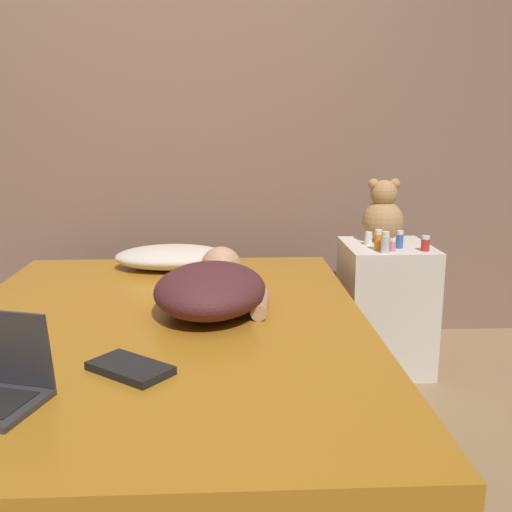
{
  "coord_description": "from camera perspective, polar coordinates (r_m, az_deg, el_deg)",
  "views": [
    {
      "loc": [
        0.25,
        -2.06,
        1.21
      ],
      "look_at": [
        0.36,
        0.26,
        0.7
      ],
      "focal_mm": 42.0,
      "sensor_mm": 36.0,
      "label": 1
    }
  ],
  "objects": [
    {
      "name": "person_lying",
      "position": [
        2.29,
        -4.15,
        -2.92
      ],
      "size": [
        0.47,
        0.74,
        0.18
      ],
      "rotation": [
        0.0,
        0.0,
        -0.11
      ],
      "color": "#4C2328",
      "rests_on": "bed"
    },
    {
      "name": "bed",
      "position": [
        2.28,
        -9.03,
        -12.41
      ],
      "size": [
        1.54,
        2.1,
        0.52
      ],
      "color": "#2D2319",
      "rests_on": "ground_plane"
    },
    {
      "name": "bottle_pink",
      "position": [
        2.86,
        12.85,
        1.02
      ],
      "size": [
        0.03,
        0.03,
        0.06
      ],
      "color": "pink",
      "rests_on": "nightstand"
    },
    {
      "name": "bottle_clear",
      "position": [
        2.8,
        12.21,
        1.25
      ],
      "size": [
        0.04,
        0.04,
        0.1
      ],
      "color": "silver",
      "rests_on": "nightstand"
    },
    {
      "name": "ground_plane",
      "position": [
        2.4,
        -8.81,
        -17.95
      ],
      "size": [
        12.0,
        12.0,
        0.0
      ],
      "primitive_type": "plane",
      "color": "#937551"
    },
    {
      "name": "nightstand",
      "position": [
        3.09,
        12.17,
        -4.68
      ],
      "size": [
        0.41,
        0.47,
        0.63
      ],
      "color": "silver",
      "rests_on": "ground_plane"
    },
    {
      "name": "pillow",
      "position": [
        2.96,
        -7.98,
        -0.08
      ],
      "size": [
        0.56,
        0.34,
        0.11
      ],
      "color": "beige",
      "rests_on": "bed"
    },
    {
      "name": "bottle_orange",
      "position": [
        2.86,
        11.56,
        1.49
      ],
      "size": [
        0.04,
        0.04,
        0.1
      ],
      "color": "orange",
      "rests_on": "nightstand"
    },
    {
      "name": "bottle_white",
      "position": [
        2.98,
        10.66,
        1.65
      ],
      "size": [
        0.04,
        0.04,
        0.06
      ],
      "color": "white",
      "rests_on": "nightstand"
    },
    {
      "name": "bottle_red",
      "position": [
        2.9,
        15.83,
        1.15
      ],
      "size": [
        0.04,
        0.04,
        0.07
      ],
      "color": "#B72D2D",
      "rests_on": "nightstand"
    },
    {
      "name": "book",
      "position": [
        1.78,
        -11.9,
        -10.41
      ],
      "size": [
        0.27,
        0.25,
        0.02
      ],
      "rotation": [
        0.0,
        0.0,
        -0.67
      ],
      "color": "black",
      "rests_on": "bed"
    },
    {
      "name": "teddy_bear",
      "position": [
        3.08,
        11.99,
        3.93
      ],
      "size": [
        0.21,
        0.21,
        0.32
      ],
      "color": "tan",
      "rests_on": "nightstand"
    },
    {
      "name": "wall_back",
      "position": [
        3.4,
        -7.25,
        13.91
      ],
      "size": [
        8.0,
        0.06,
        2.6
      ],
      "color": "#846656",
      "rests_on": "ground_plane"
    },
    {
      "name": "bottle_blue",
      "position": [
        2.93,
        13.53,
        1.52
      ],
      "size": [
        0.03,
        0.03,
        0.09
      ],
      "color": "#3866B2",
      "rests_on": "nightstand"
    }
  ]
}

